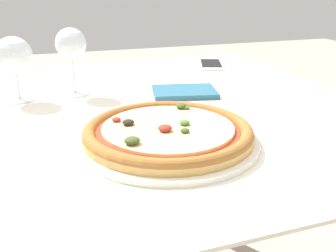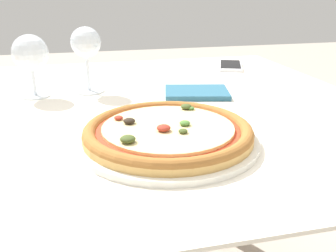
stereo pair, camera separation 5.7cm
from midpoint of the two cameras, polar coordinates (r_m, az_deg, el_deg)
name	(u,v)px [view 2 (the right image)]	position (r m, az deg, el deg)	size (l,w,h in m)	color
dining_table	(104,144)	(0.85, -7.80, -2.72)	(1.21, 0.98, 0.71)	brown
pizza_plate	(168,133)	(0.62, 2.61, -1.15)	(0.30, 0.30, 0.04)	white
wine_glass_far_left	(86,45)	(0.92, -10.64, 11.99)	(0.07, 0.07, 0.16)	silver
wine_glass_far_right	(30,54)	(0.91, -18.56, 10.32)	(0.08, 0.08, 0.14)	silver
cell_phone	(230,66)	(1.23, 10.81, 9.02)	(0.12, 0.16, 0.01)	white
napkin_folded	(197,92)	(0.90, 6.19, 5.09)	(0.17, 0.14, 0.01)	#2D607A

